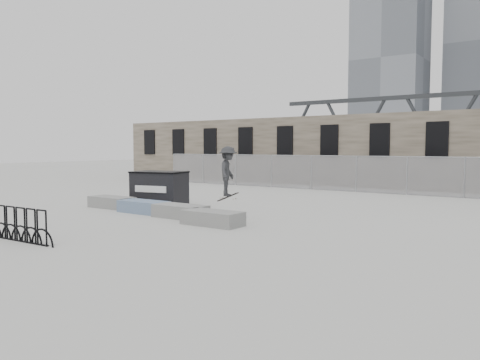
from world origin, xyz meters
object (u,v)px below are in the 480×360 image
at_px(planter_far_left, 112,202).
at_px(planter_center_left, 144,206).
at_px(planter_offset, 212,217).
at_px(planter_center_right, 180,211).
at_px(bike_rack, 11,224).
at_px(skateboarder, 228,171).
at_px(dumpster, 159,188).

height_order(planter_far_left, planter_center_left, same).
distance_m(planter_far_left, planter_offset, 6.15).
relative_size(planter_far_left, planter_center_right, 1.00).
bearing_deg(bike_rack, planter_center_left, 99.78).
distance_m(planter_center_left, planter_offset, 3.97).
bearing_deg(skateboarder, planter_far_left, 67.14).
bearing_deg(planter_offset, bike_rack, -120.41).
bearing_deg(planter_center_right, planter_offset, -16.96).
relative_size(bike_rack, skateboarder, 1.89).
height_order(dumpster, skateboarder, skateboarder).
xyz_separation_m(planter_center_left, planter_center_right, (2.00, -0.14, 0.00)).
height_order(dumpster, bike_rack, dumpster).
distance_m(planter_offset, skateboarder, 1.88).
height_order(planter_far_left, planter_center_right, same).
bearing_deg(skateboarder, planter_offset, 167.95).
relative_size(planter_center_right, dumpster, 0.82).
xyz_separation_m(planter_offset, bike_rack, (-2.92, -4.98, 0.19)).
height_order(planter_center_right, bike_rack, bike_rack).
height_order(planter_center_right, dumpster, dumpster).
height_order(planter_far_left, planter_offset, same).
distance_m(planter_center_left, skateboarder, 3.93).
xyz_separation_m(planter_far_left, planter_offset, (6.07, -1.00, 0.00)).
xyz_separation_m(planter_center_left, bike_rack, (0.98, -5.70, 0.19)).
distance_m(dumpster, bike_rack, 7.92).
bearing_deg(dumpster, bike_rack, -86.55).
xyz_separation_m(planter_far_left, planter_center_right, (4.17, -0.42, 0.00)).
height_order(planter_offset, dumpster, dumpster).
bearing_deg(bike_rack, planter_far_left, 117.74).
bearing_deg(planter_far_left, planter_offset, -9.34).
bearing_deg(dumpster, skateboarder, -28.79).
distance_m(planter_center_right, skateboarder, 2.24).
xyz_separation_m(planter_center_right, dumpster, (-3.09, 2.08, 0.49)).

